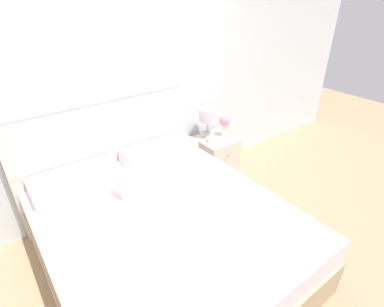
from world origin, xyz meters
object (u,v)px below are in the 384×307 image
object	(u,v)px
bed	(162,232)
table_lamp	(208,117)
alarm_clock	(210,140)
nightstand	(215,158)
flower_vase	(225,123)

from	to	relation	value
bed	table_lamp	size ratio (longest dim) A/B	5.88
table_lamp	alarm_clock	bearing A→B (deg)	-117.33
nightstand	flower_vase	size ratio (longest dim) A/B	2.13
nightstand	flower_vase	world-z (taller)	flower_vase
flower_vase	bed	bearing A→B (deg)	-151.26
bed	flower_vase	xyz separation A→B (m)	(1.41, 0.77, 0.41)
table_lamp	alarm_clock	xyz separation A→B (m)	(-0.07, -0.13, -0.24)
nightstand	flower_vase	bearing A→B (deg)	4.46
table_lamp	flower_vase	world-z (taller)	table_lamp
nightstand	alarm_clock	world-z (taller)	alarm_clock
nightstand	table_lamp	world-z (taller)	table_lamp
flower_vase	table_lamp	bearing A→B (deg)	155.55
table_lamp	flower_vase	size ratio (longest dim) A/B	1.42
alarm_clock	flower_vase	bearing A→B (deg)	8.10
flower_vase	nightstand	bearing A→B (deg)	-175.54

